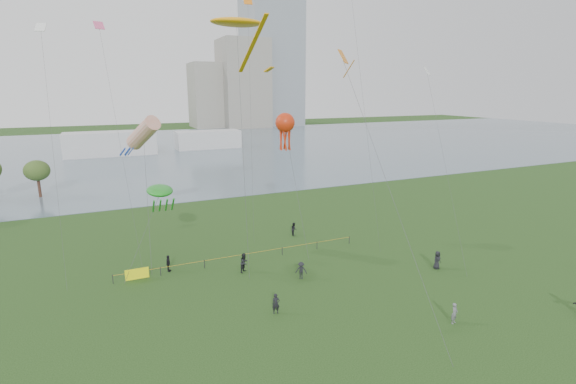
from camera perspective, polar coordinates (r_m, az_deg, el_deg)
name	(u,v)px	position (r m, az deg, el deg)	size (l,w,h in m)	color
ground_plane	(348,339)	(30.15, 8.23, -19.26)	(400.00, 400.00, 0.00)	#183410
lake	(157,150)	(123.05, -17.43, 5.51)	(400.00, 120.00, 0.08)	slate
building_mid	(243,84)	(192.73, -6.13, 14.48)	(20.00, 20.00, 38.00)	gray
building_low	(210,95)	(194.67, -10.68, 12.84)	(16.00, 18.00, 28.00)	gray
pavilion_left	(111,144)	(116.94, -23.09, 6.11)	(22.00, 8.00, 6.00)	silver
pavilion_right	(208,140)	(123.17, -10.88, 7.06)	(18.00, 7.00, 5.00)	silver
fence	(182,266)	(40.21, -14.36, -9.84)	(24.07, 0.07, 1.05)	black
kite_flyer	(454,313)	(33.37, 21.80, -15.14)	(0.57, 0.37, 1.55)	slate
spectator_a	(244,263)	(39.11, -6.00, -9.59)	(0.88, 0.69, 1.82)	black
spectator_b	(301,270)	(37.67, 1.80, -10.66)	(1.02, 0.59, 1.58)	black
spectator_c	(168,263)	(40.60, -16.06, -9.36)	(0.92, 0.38, 1.58)	black
spectator_d	(437,260)	(41.99, 19.72, -8.74)	(0.84, 0.55, 1.73)	black
spectator_f	(276,304)	(32.33, -1.66, -15.03)	(0.58, 0.38, 1.58)	black
spectator_g	(294,229)	(48.26, 0.81, -5.08)	(0.75, 0.59, 1.55)	black
kite_stingray	(237,23)	(41.53, -6.99, 21.95)	(4.98, 10.03, 22.81)	#3F3F42
kite_windsock	(143,133)	(44.01, -19.19, 7.61)	(4.14, 9.12, 14.05)	#3F3F42
kite_creature	(160,191)	(39.68, -17.13, 0.15)	(4.95, 4.57, 7.88)	#3F3F42
kite_octopus	(285,124)	(44.46, -0.41, 9.35)	(2.06, 7.27, 14.06)	#3F3F42
kite_delta	(349,74)	(34.78, 8.40, 15.70)	(1.36, 15.14, 19.55)	#3F3F42
small_kites	(200,21)	(41.91, -11.88, 21.86)	(39.83, 13.85, 9.42)	white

